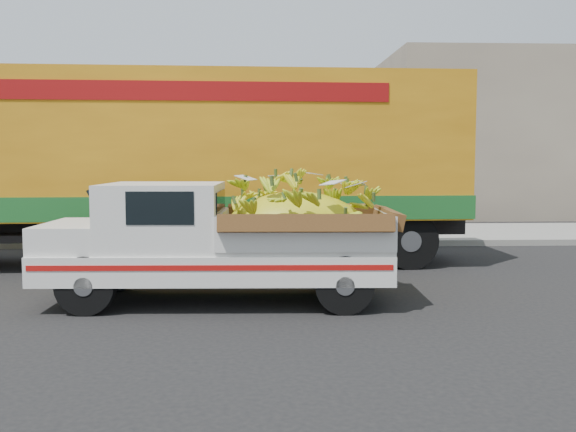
{
  "coord_description": "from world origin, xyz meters",
  "views": [
    {
      "loc": [
        2.07,
        -9.82,
        2.1
      ],
      "look_at": [
        2.53,
        0.18,
        1.23
      ],
      "focal_mm": 40.0,
      "sensor_mm": 36.0,
      "label": 1
    }
  ],
  "objects": [
    {
      "name": "pickup_truck",
      "position": [
        1.85,
        -0.4,
        0.95
      ],
      "size": [
        5.09,
        1.99,
        1.76
      ],
      "rotation": [
        0.0,
        0.0,
        -0.03
      ],
      "color": "black",
      "rests_on": "ground"
    },
    {
      "name": "building_right",
      "position": [
        14.0,
        14.65,
        3.0
      ],
      "size": [
        14.0,
        6.0,
        6.0
      ],
      "primitive_type": "cube",
      "color": "gray",
      "rests_on": "ground"
    },
    {
      "name": "ground",
      "position": [
        0.0,
        0.0,
        0.0
      ],
      "size": [
        100.0,
        100.0,
        0.0
      ],
      "primitive_type": "plane",
      "color": "black",
      "rests_on": "ground"
    },
    {
      "name": "semi_trailer",
      "position": [
        0.27,
        3.2,
        2.12
      ],
      "size": [
        12.03,
        2.95,
        3.8
      ],
      "rotation": [
        0.0,
        0.0,
        0.04
      ],
      "color": "black",
      "rests_on": "ground"
    },
    {
      "name": "sidewalk",
      "position": [
        0.0,
        7.75,
        0.07
      ],
      "size": [
        60.0,
        4.0,
        0.14
      ],
      "primitive_type": "cube",
      "color": "gray",
      "rests_on": "ground"
    },
    {
      "name": "curb",
      "position": [
        0.0,
        5.65,
        0.07
      ],
      "size": [
        60.0,
        0.25,
        0.15
      ],
      "primitive_type": "cube",
      "color": "gray",
      "rests_on": "ground"
    }
  ]
}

